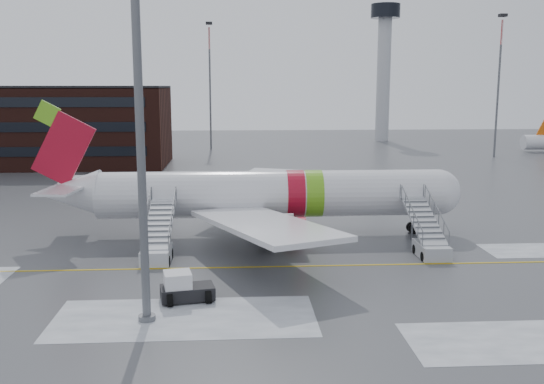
{
  "coord_description": "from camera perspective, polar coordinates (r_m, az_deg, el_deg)",
  "views": [
    {
      "loc": [
        -3.2,
        -40.96,
        12.22
      ],
      "look_at": [
        -0.36,
        5.95,
        4.0
      ],
      "focal_mm": 40.0,
      "sensor_mm": 36.0,
      "label": 1
    }
  ],
  "objects": [
    {
      "name": "pushback_tug",
      "position": [
        35.64,
        -8.29,
        -8.93
      ],
      "size": [
        3.29,
        2.71,
        1.74
      ],
      "color": "black",
      "rests_on": "ground"
    },
    {
      "name": "ground",
      "position": [
        42.86,
        0.97,
        -6.65
      ],
      "size": [
        260.0,
        260.0,
        0.0
      ],
      "primitive_type": "plane",
      "color": "#494C4F",
      "rests_on": "ground"
    },
    {
      "name": "light_mast_far_n",
      "position": [
        119.06,
        -5.87,
        10.65
      ],
      "size": [
        1.2,
        1.2,
        24.25
      ],
      "color": "#595B60",
      "rests_on": "ground"
    },
    {
      "name": "airstair_aft",
      "position": [
        44.18,
        -10.71,
        -4.88
      ],
      "size": [
        2.05,
        7.7,
        3.48
      ],
      "color": "silver",
      "rests_on": "ground"
    },
    {
      "name": "control_tower",
      "position": [
        140.1,
        10.51,
        12.43
      ],
      "size": [
        6.4,
        6.4,
        30.0
      ],
      "color": "#B2B5BA",
      "rests_on": "ground"
    },
    {
      "name": "airstair_fwd",
      "position": [
        46.02,
        14.52,
        -4.43
      ],
      "size": [
        2.05,
        7.7,
        3.48
      ],
      "color": "#AAACB1",
      "rests_on": "ground"
    },
    {
      "name": "light_mast_near",
      "position": [
        31.15,
        -12.61,
        13.41
      ],
      "size": [
        1.2,
        1.2,
        27.68
      ],
      "color": "#595B60",
      "rests_on": "ground"
    },
    {
      "name": "light_mast_far_ne",
      "position": [
        112.45,
        20.58,
        10.13
      ],
      "size": [
        1.2,
        1.2,
        24.25
      ],
      "color": "#595B60",
      "rests_on": "ground"
    },
    {
      "name": "airliner",
      "position": [
        49.73,
        -1.23,
        -0.28
      ],
      "size": [
        35.03,
        32.97,
        11.18
      ],
      "color": "silver",
      "rests_on": "ground"
    }
  ]
}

